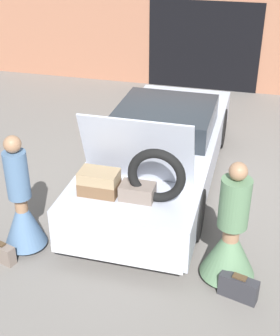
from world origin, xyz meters
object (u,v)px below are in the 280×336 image
Objects in this scene: suitcase_beside_left_person at (1,252)px; suitcase_beside_right_person at (238,288)px; person_left at (22,210)px; car at (161,149)px; person_right at (230,240)px.

suitcase_beside_left_person is 0.88× the size of suitcase_beside_right_person.
person_left is at bearing 61.59° from suitcase_beside_left_person.
car is at bearing 120.99° from suitcase_beside_right_person.
suitcase_beside_left_person is at bearing -120.17° from car.
suitcase_beside_right_person is (2.90, -0.22, -0.46)m from person_left.
car is 3.00× the size of person_left.
person_right is 3.85× the size of suitcase_beside_left_person.
person_right is at bearing 116.57° from suitcase_beside_right_person.
suitcase_beside_left_person is 3.09m from suitcase_beside_right_person.
person_right reaches higher than suitcase_beside_left_person.
car reaches higher than person_right.
suitcase_beside_left_person is at bearing -177.76° from suitcase_beside_right_person.
suitcase_beside_left_person is (-1.55, -2.68, -0.44)m from car.
person_right is 2.99m from suitcase_beside_left_person.
person_left is 1.03× the size of person_right.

